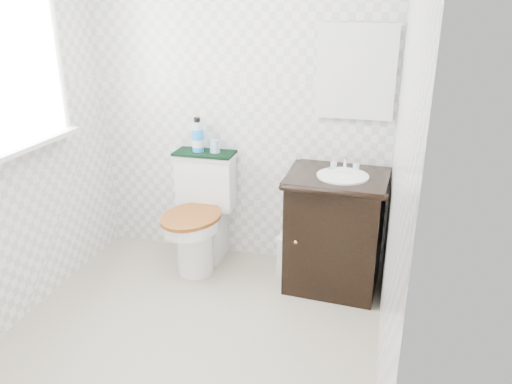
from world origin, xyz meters
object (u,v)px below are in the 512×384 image
at_px(trash_bin, 292,254).
at_px(cup, 215,146).
at_px(mouthwash_bottle, 198,136).
at_px(vanity, 335,229).
at_px(toilet, 201,219).

height_order(trash_bin, cup, cup).
xyz_separation_m(mouthwash_bottle, cup, (0.13, 0.00, -0.07)).
distance_m(mouthwash_bottle, cup, 0.15).
xyz_separation_m(vanity, cup, (-0.92, 0.20, 0.47)).
bearing_deg(trash_bin, toilet, -178.86).
height_order(toilet, vanity, vanity).
xyz_separation_m(vanity, mouthwash_bottle, (-1.05, 0.20, 0.53)).
distance_m(toilet, vanity, 1.01).
xyz_separation_m(toilet, cup, (0.08, 0.13, 0.53)).
bearing_deg(vanity, trash_bin, 166.12).
distance_m(vanity, trash_bin, 0.42).
bearing_deg(toilet, vanity, -3.56).
bearing_deg(toilet, trash_bin, 1.14).
height_order(trash_bin, mouthwash_bottle, mouthwash_bottle).
relative_size(toilet, cup, 8.89).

